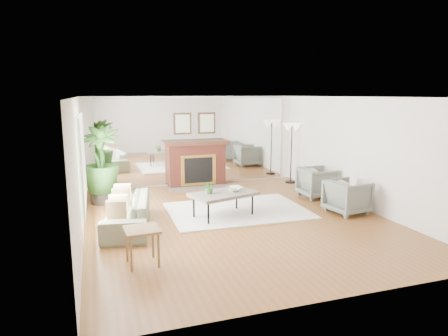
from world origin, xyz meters
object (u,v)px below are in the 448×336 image
object	(u,v)px
armchair_back	(318,182)
potted_ficus	(100,162)
floor_lamp	(292,132)
fireplace	(197,163)
side_table	(142,234)
coffee_table	(223,195)
sofa	(127,213)
armchair_front	(347,197)

from	to	relation	value
armchair_back	potted_ficus	world-z (taller)	potted_ficus
armchair_back	floor_lamp	world-z (taller)	floor_lamp
fireplace	potted_ficus	xyz separation A→B (m)	(-2.60, -1.07, 0.32)
fireplace	side_table	xyz separation A→B (m)	(-2.12, -4.93, -0.18)
coffee_table	potted_ficus	size ratio (longest dim) A/B	0.82
fireplace	armchair_back	distance (m)	3.38
sofa	armchair_back	world-z (taller)	armchair_back
armchair_back	potted_ficus	bearing A→B (deg)	77.89
sofa	side_table	bearing A→B (deg)	11.35
armchair_front	potted_ficus	xyz separation A→B (m)	(-5.05, 2.53, 0.62)
armchair_front	floor_lamp	size ratio (longest dim) A/B	0.46
coffee_table	floor_lamp	size ratio (longest dim) A/B	0.86
coffee_table	armchair_back	world-z (taller)	armchair_back
coffee_table	floor_lamp	xyz separation A→B (m)	(2.91, 2.56, 1.00)
coffee_table	side_table	distance (m)	2.67
armchair_back	armchair_front	size ratio (longest dim) A/B	1.03
sofa	floor_lamp	xyz separation A→B (m)	(4.89, 2.61, 1.18)
coffee_table	armchair_back	size ratio (longest dim) A/B	1.81
fireplace	potted_ficus	world-z (taller)	fireplace
armchair_front	armchair_back	bearing A→B (deg)	-14.08
fireplace	potted_ficus	size ratio (longest dim) A/B	1.11
fireplace	potted_ficus	bearing A→B (deg)	-157.67
sofa	potted_ficus	bearing A→B (deg)	-159.68
fireplace	side_table	bearing A→B (deg)	-113.27
fireplace	coffee_table	size ratio (longest dim) A/B	1.36
potted_ficus	floor_lamp	world-z (taller)	potted_ficus
fireplace	sofa	distance (m)	3.81
sofa	floor_lamp	size ratio (longest dim) A/B	1.19
floor_lamp	side_table	bearing A→B (deg)	-137.37
side_table	potted_ficus	bearing A→B (deg)	97.10
sofa	floor_lamp	world-z (taller)	floor_lamp
potted_ficus	sofa	bearing A→B (deg)	-78.69
armchair_front	potted_ficus	size ratio (longest dim) A/B	0.44
fireplace	floor_lamp	bearing A→B (deg)	-10.33
sofa	armchair_front	distance (m)	4.67
fireplace	sofa	bearing A→B (deg)	-125.31
coffee_table	floor_lamp	bearing A→B (deg)	41.32
armchair_front	side_table	world-z (taller)	armchair_front
fireplace	armchair_back	size ratio (longest dim) A/B	2.47
potted_ficus	floor_lamp	size ratio (longest dim) A/B	1.06
side_table	fireplace	bearing A→B (deg)	66.73
side_table	armchair_front	bearing A→B (deg)	16.23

